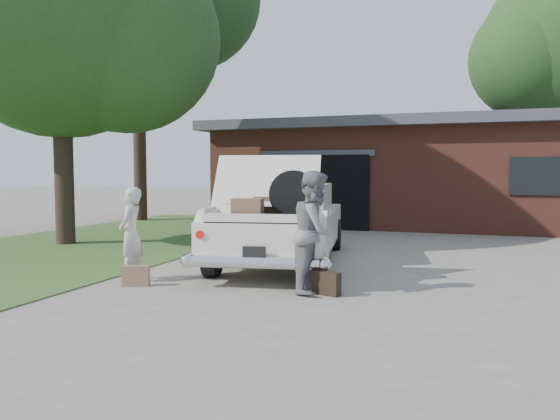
% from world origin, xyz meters
% --- Properties ---
extents(ground, '(90.00, 90.00, 0.00)m').
position_xyz_m(ground, '(0.00, 0.00, 0.00)').
color(ground, gray).
rests_on(ground, ground).
extents(grass_strip, '(6.00, 16.00, 0.02)m').
position_xyz_m(grass_strip, '(-5.50, 3.00, 0.01)').
color(grass_strip, '#2D4C1E').
rests_on(grass_strip, ground).
extents(house, '(12.80, 7.80, 3.30)m').
position_xyz_m(house, '(0.98, 11.47, 1.67)').
color(house, brown).
rests_on(house, ground).
extents(tree_left, '(6.83, 5.94, 8.43)m').
position_xyz_m(tree_left, '(-6.07, 2.74, 5.23)').
color(tree_left, '#38281E').
rests_on(tree_left, ground).
extents(sedan, '(2.88, 5.47, 1.99)m').
position_xyz_m(sedan, '(-0.48, 2.09, 0.76)').
color(sedan, white).
rests_on(sedan, ground).
extents(woman_left, '(0.48, 0.61, 1.47)m').
position_xyz_m(woman_left, '(-2.13, -0.41, 0.74)').
color(woman_left, beige).
rests_on(woman_left, ground).
extents(woman_right, '(0.70, 0.88, 1.73)m').
position_xyz_m(woman_right, '(0.83, -0.22, 0.87)').
color(woman_right, slate).
rests_on(woman_right, ground).
extents(suitcase_left, '(0.42, 0.26, 0.31)m').
position_xyz_m(suitcase_left, '(-1.82, -0.74, 0.16)').
color(suitcase_left, '#9D6D50').
rests_on(suitcase_left, ground).
extents(suitcase_right, '(0.45, 0.27, 0.33)m').
position_xyz_m(suitcase_right, '(1.02, -0.35, 0.16)').
color(suitcase_right, black).
rests_on(suitcase_right, ground).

